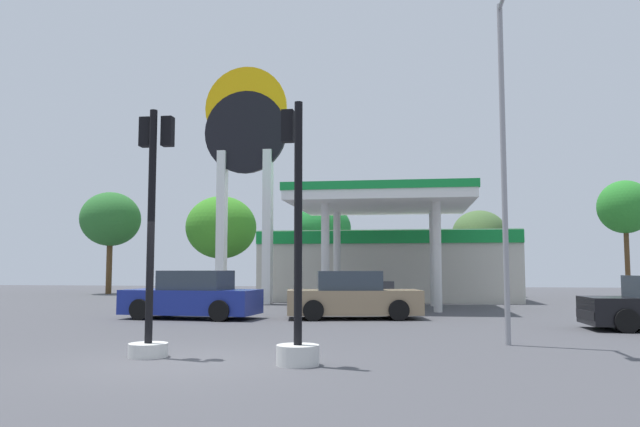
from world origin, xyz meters
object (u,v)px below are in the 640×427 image
tree_3 (479,233)px  tree_4 (625,207)px  car_1 (353,297)px  traffic_signal_1 (297,290)px  station_pole_sign (245,153)px  tree_2 (323,229)px  traffic_signal_0 (151,259)px  corner_streetlamp (504,136)px  tree_1 (221,227)px  tree_0 (111,219)px  car_0 (192,297)px

tree_3 → tree_4: tree_4 is taller
car_1 → traffic_signal_1: (-0.05, -9.82, 0.56)m
station_pole_sign → tree_2: (2.17, 10.70, -2.90)m
station_pole_sign → traffic_signal_0: (2.81, -16.91, -5.20)m
traffic_signal_0 → tree_4: size_ratio=0.70×
tree_3 → corner_streetlamp: bearing=-94.7°
tree_1 → car_1: bearing=-61.2°
car_1 → tree_0: size_ratio=0.70×
traffic_signal_0 → tree_2: 27.71m
car_0 → tree_0: bearing=123.8°
car_0 → tree_0: (-12.06, 18.00, 4.06)m
car_0 → tree_2: bearing=85.2°
traffic_signal_0 → car_0: bearing=104.8°
tree_0 → tree_1: tree_0 is taller
tree_0 → traffic_signal_1: bearing=-57.6°
traffic_signal_1 → corner_streetlamp: 5.99m
tree_1 → tree_3: size_ratio=1.27×
car_1 → station_pole_sign: bearing=126.8°
car_1 → traffic_signal_0: traffic_signal_0 is taller
car_1 → corner_streetlamp: bearing=-59.6°
tree_2 → tree_3: size_ratio=1.14×
station_pole_sign → tree_0: bearing=140.2°
car_0 → traffic_signal_1: (5.13, -9.09, 0.55)m
car_0 → car_1: bearing=8.0°
tree_1 → tree_3: tree_1 is taller
tree_2 → corner_streetlamp: 26.14m
station_pole_sign → car_1: 11.47m
traffic_signal_0 → tree_4: 31.32m
car_0 → traffic_signal_1: traffic_signal_1 is taller
station_pole_sign → traffic_signal_0: size_ratio=2.41×
station_pole_sign → tree_3: bearing=38.3°
station_pole_sign → tree_3: (11.58, 9.14, -3.35)m
car_1 → tree_0: 24.73m
tree_3 → tree_4: size_ratio=0.75×
station_pole_sign → traffic_signal_0: bearing=-80.6°
station_pole_sign → traffic_signal_1: (5.68, -17.49, -5.75)m
tree_4 → car_1: bearing=-129.5°
tree_4 → corner_streetlamp: size_ratio=0.88×
tree_4 → car_0: bearing=-137.3°
tree_0 → tree_1: (6.89, 1.58, -0.48)m
tree_2 → tree_0: bearing=-175.4°
tree_3 → tree_0: bearing=178.9°
car_1 → tree_1: (-10.34, 18.85, 3.58)m
car_1 → car_0: bearing=-172.0°
station_pole_sign → corner_streetlamp: size_ratio=1.49×
traffic_signal_0 → traffic_signal_1: traffic_signal_0 is taller
traffic_signal_0 → tree_2: tree_2 is taller
car_0 → tree_1: 20.56m
corner_streetlamp → tree_3: bearing=85.3°
traffic_signal_0 → tree_0: size_ratio=0.71×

